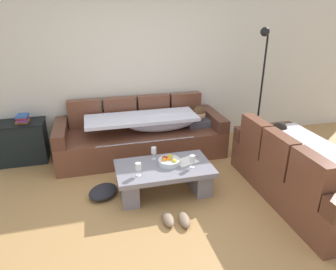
# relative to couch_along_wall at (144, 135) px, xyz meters

# --- Properties ---
(ground_plane) EXTENTS (14.00, 14.00, 0.00)m
(ground_plane) POSITION_rel_couch_along_wall_xyz_m (-0.07, -1.63, -0.33)
(ground_plane) COLOR #AF814A
(back_wall) EXTENTS (9.00, 0.10, 2.70)m
(back_wall) POSITION_rel_couch_along_wall_xyz_m (-0.07, 0.52, 1.02)
(back_wall) COLOR beige
(back_wall) RESTS_ON ground_plane
(couch_along_wall) EXTENTS (2.59, 0.92, 0.88)m
(couch_along_wall) POSITION_rel_couch_along_wall_xyz_m (0.00, 0.00, 0.00)
(couch_along_wall) COLOR brown
(couch_along_wall) RESTS_ON ground_plane
(couch_near_window) EXTENTS (0.92, 2.00, 0.88)m
(couch_near_window) POSITION_rel_couch_along_wall_xyz_m (1.65, -1.66, 0.01)
(couch_near_window) COLOR brown
(couch_near_window) RESTS_ON ground_plane
(coffee_table) EXTENTS (1.20, 0.68, 0.38)m
(coffee_table) POSITION_rel_couch_along_wall_xyz_m (0.04, -1.17, -0.09)
(coffee_table) COLOR gray
(coffee_table) RESTS_ON ground_plane
(fruit_bowl) EXTENTS (0.28, 0.28, 0.10)m
(fruit_bowl) POSITION_rel_couch_along_wall_xyz_m (0.11, -1.14, 0.10)
(fruit_bowl) COLOR silver
(fruit_bowl) RESTS_ON coffee_table
(wine_glass_near_left) EXTENTS (0.07, 0.07, 0.17)m
(wine_glass_near_left) POSITION_rel_couch_along_wall_xyz_m (-0.31, -1.32, 0.17)
(wine_glass_near_left) COLOR silver
(wine_glass_near_left) RESTS_ON coffee_table
(wine_glass_near_right) EXTENTS (0.07, 0.07, 0.17)m
(wine_glass_near_right) POSITION_rel_couch_along_wall_xyz_m (0.37, -1.29, 0.17)
(wine_glass_near_right) COLOR silver
(wine_glass_near_right) RESTS_ON coffee_table
(wine_glass_far_back) EXTENTS (0.07, 0.07, 0.17)m
(wine_glass_far_back) POSITION_rel_couch_along_wall_xyz_m (-0.04, -0.94, 0.17)
(wine_glass_far_back) COLOR silver
(wine_glass_far_back) RESTS_ON coffee_table
(open_magazine) EXTENTS (0.33, 0.29, 0.01)m
(open_magazine) POSITION_rel_couch_along_wall_xyz_m (0.34, -1.13, 0.06)
(open_magazine) COLOR white
(open_magazine) RESTS_ON coffee_table
(side_cabinet) EXTENTS (0.72, 0.44, 0.64)m
(side_cabinet) POSITION_rel_couch_along_wall_xyz_m (-1.85, 0.22, -0.01)
(side_cabinet) COLOR black
(side_cabinet) RESTS_ON ground_plane
(book_stack_on_cabinet) EXTENTS (0.19, 0.22, 0.11)m
(book_stack_on_cabinet) POSITION_rel_couch_along_wall_xyz_m (-1.78, 0.22, 0.37)
(book_stack_on_cabinet) COLOR #B76623
(book_stack_on_cabinet) RESTS_ON side_cabinet
(floor_lamp) EXTENTS (0.33, 0.31, 1.95)m
(floor_lamp) POSITION_rel_couch_along_wall_xyz_m (1.94, -0.08, 0.79)
(floor_lamp) COLOR black
(floor_lamp) RESTS_ON ground_plane
(pair_of_shoes) EXTENTS (0.30, 0.33, 0.09)m
(pair_of_shoes) POSITION_rel_couch_along_wall_xyz_m (0.02, -1.79, -0.28)
(pair_of_shoes) COLOR #8C7259
(pair_of_shoes) RESTS_ON ground_plane
(crumpled_garment) EXTENTS (0.51, 0.51, 0.12)m
(crumpled_garment) POSITION_rel_couch_along_wall_xyz_m (-0.73, -1.06, -0.27)
(crumpled_garment) COLOR #232328
(crumpled_garment) RESTS_ON ground_plane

